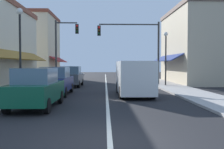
# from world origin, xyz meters

# --- Properties ---
(ground_plane) EXTENTS (80.00, 80.00, 0.00)m
(ground_plane) POSITION_xyz_m (0.00, 18.00, 0.00)
(ground_plane) COLOR black
(sidewalk_left) EXTENTS (2.60, 56.00, 0.12)m
(sidewalk_left) POSITION_xyz_m (-5.50, 18.00, 0.06)
(sidewalk_left) COLOR gray
(sidewalk_left) RESTS_ON ground
(sidewalk_right) EXTENTS (2.60, 56.00, 0.12)m
(sidewalk_right) POSITION_xyz_m (5.50, 18.00, 0.06)
(sidewalk_right) COLOR #A39E99
(sidewalk_right) RESTS_ON ground
(lane_center_stripe) EXTENTS (0.14, 52.00, 0.01)m
(lane_center_stripe) POSITION_xyz_m (0.00, 18.00, 0.00)
(lane_center_stripe) COLOR silver
(lane_center_stripe) RESTS_ON ground
(storefront_right_block) EXTENTS (6.88, 10.20, 7.60)m
(storefront_right_block) POSITION_xyz_m (9.58, 20.00, 3.80)
(storefront_right_block) COLOR #BCAD8E
(storefront_right_block) RESTS_ON ground
(storefront_far_left) EXTENTS (6.14, 8.20, 8.46)m
(storefront_far_left) POSITION_xyz_m (-9.21, 28.00, 4.23)
(storefront_far_left) COLOR beige
(storefront_far_left) RESTS_ON ground
(parked_car_nearest_left) EXTENTS (1.85, 4.13, 1.77)m
(parked_car_nearest_left) POSITION_xyz_m (-3.15, 5.07, 0.88)
(parked_car_nearest_left) COLOR #0F4C33
(parked_car_nearest_left) RESTS_ON ground
(parked_car_second_left) EXTENTS (1.81, 4.11, 1.77)m
(parked_car_second_left) POSITION_xyz_m (-3.24, 9.96, 0.88)
(parked_car_second_left) COLOR navy
(parked_car_second_left) RESTS_ON ground
(parked_car_third_left) EXTENTS (1.83, 4.13, 1.77)m
(parked_car_third_left) POSITION_xyz_m (-3.05, 16.05, 0.88)
(parked_car_third_left) COLOR #4C5156
(parked_car_third_left) RESTS_ON ground
(van_in_lane) EXTENTS (2.03, 5.19, 2.12)m
(van_in_lane) POSITION_xyz_m (1.67, 9.46, 1.15)
(van_in_lane) COLOR silver
(van_in_lane) RESTS_ON ground
(traffic_signal_mast_arm) EXTENTS (5.68, 0.50, 5.82)m
(traffic_signal_mast_arm) POSITION_xyz_m (2.84, 17.03, 4.01)
(traffic_signal_mast_arm) COLOR #333333
(traffic_signal_mast_arm) RESTS_ON ground
(traffic_signal_left_corner) EXTENTS (2.28, 0.50, 6.15)m
(traffic_signal_left_corner) POSITION_xyz_m (-4.14, 18.32, 3.96)
(traffic_signal_left_corner) COLOR #333333
(traffic_signal_left_corner) RESTS_ON ground
(street_lamp_left_near) EXTENTS (0.36, 0.36, 5.16)m
(street_lamp_left_near) POSITION_xyz_m (-5.00, 8.64, 3.44)
(street_lamp_left_near) COLOR black
(street_lamp_left_near) RESTS_ON ground
(street_lamp_right_mid) EXTENTS (0.36, 0.36, 4.73)m
(street_lamp_right_mid) POSITION_xyz_m (5.17, 15.81, 3.19)
(street_lamp_right_mid) COLOR black
(street_lamp_right_mid) RESTS_ON ground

